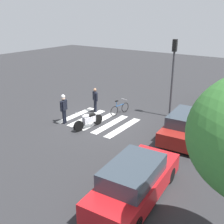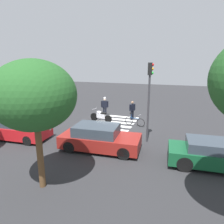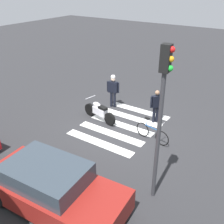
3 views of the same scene
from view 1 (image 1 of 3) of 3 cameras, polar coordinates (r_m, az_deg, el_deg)
The scene contains 10 objects.
ground_plane at distance 16.57m, azimuth -2.88°, elevation -1.89°, with size 60.00×60.00×0.00m, color #2B2B2D.
police_motorcycle at distance 15.48m, azimuth -5.01°, elevation -1.78°, with size 2.03×0.69×1.03m.
leaning_bicycle at distance 17.56m, azimuth 1.65°, elevation 0.71°, with size 1.64×0.47×0.99m.
officer_on_foot at distance 17.81m, azimuth -3.59°, elevation 2.85°, with size 0.43×0.56×1.63m.
officer_by_motorcycle at distance 16.11m, azimuth -10.16°, elevation 1.08°, with size 0.66×0.31×1.79m.
crosswalk_stripes at distance 16.57m, azimuth -2.88°, elevation -1.88°, with size 3.27×4.05×0.01m.
car_green_compact at distance 20.15m, azimuth 21.67°, elevation 2.67°, with size 4.62×2.04×1.31m.
car_maroon_wagon at distance 14.70m, azimuth 15.77°, elevation -2.77°, with size 4.55×2.20×1.42m.
car_red_convertible at distance 9.79m, azimuth 4.82°, elevation -14.34°, with size 4.67×2.06×1.48m.
traffic_light_pole at distance 16.80m, azimuth 12.82°, elevation 9.27°, with size 0.34×0.25×4.80m.
Camera 1 is at (12.09, 9.45, 6.24)m, focal length 43.24 mm.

